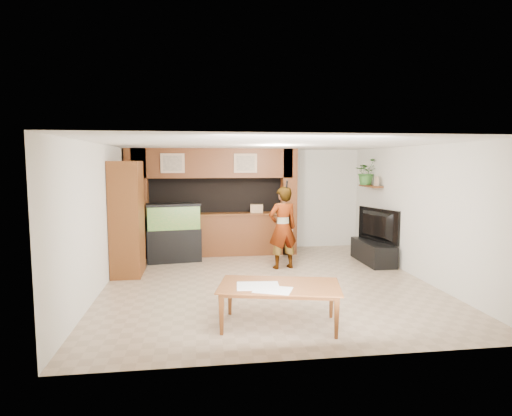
{
  "coord_description": "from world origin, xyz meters",
  "views": [
    {
      "loc": [
        -1.29,
        -7.86,
        2.28
      ],
      "look_at": [
        -0.12,
        0.6,
        1.36
      ],
      "focal_mm": 30.0,
      "sensor_mm": 36.0,
      "label": 1
    }
  ],
  "objects": [
    {
      "name": "pantry_cabinet",
      "position": [
        -2.7,
        0.94,
        1.15
      ],
      "size": [
        0.57,
        0.94,
        2.3
      ],
      "primitive_type": "cube",
      "color": "brown",
      "rests_on": "floor"
    },
    {
      "name": "dining_table",
      "position": [
        -0.19,
        -2.23,
        0.29
      ],
      "size": [
        1.83,
        1.27,
        0.59
      ],
      "primitive_type": "imported",
      "rotation": [
        0.0,
        0.0,
        -0.22
      ],
      "color": "brown",
      "rests_on": "floor"
    },
    {
      "name": "floor",
      "position": [
        0.0,
        0.0,
        0.0
      ],
      "size": [
        6.5,
        6.5,
        0.0
      ],
      "primitive_type": "plane",
      "color": "tan",
      "rests_on": "ground"
    },
    {
      "name": "potted_plant",
      "position": [
        2.82,
        2.17,
        2.04
      ],
      "size": [
        0.71,
        0.67,
        0.63
      ],
      "primitive_type": "imported",
      "rotation": [
        0.0,
        0.0,
        0.38
      ],
      "color": "#326829",
      "rests_on": "wall_shelf"
    },
    {
      "name": "newspaper_a",
      "position": [
        -0.31,
        -2.42,
        0.59
      ],
      "size": [
        0.59,
        0.51,
        0.01
      ],
      "primitive_type": "cube",
      "rotation": [
        0.0,
        0.0,
        -0.39
      ],
      "color": "silver",
      "rests_on": "dining_table"
    },
    {
      "name": "television",
      "position": [
        2.65,
        1.24,
        0.86
      ],
      "size": [
        0.54,
        1.31,
        0.76
      ],
      "primitive_type": "imported",
      "rotation": [
        0.0,
        0.0,
        1.86
      ],
      "color": "black",
      "rests_on": "tv_stand"
    },
    {
      "name": "microphone",
      "position": [
        0.55,
        0.84,
        1.82
      ],
      "size": [
        0.04,
        0.11,
        0.17
      ],
      "primitive_type": "cylinder",
      "rotation": [
        0.44,
        0.0,
        0.0
      ],
      "color": "black",
      "rests_on": "person"
    },
    {
      "name": "wall_shelf",
      "position": [
        2.85,
        1.95,
        1.7
      ],
      "size": [
        0.25,
        0.9,
        0.04
      ],
      "primitive_type": "cube",
      "color": "brown",
      "rests_on": "wall_right"
    },
    {
      "name": "tv_stand",
      "position": [
        2.65,
        1.24,
        0.24
      ],
      "size": [
        0.53,
        1.43,
        0.48
      ],
      "primitive_type": "cube",
      "color": "black",
      "rests_on": "floor"
    },
    {
      "name": "person",
      "position": [
        0.5,
        1.0,
        0.88
      ],
      "size": [
        0.73,
        0.56,
        1.77
      ],
      "primitive_type": "imported",
      "rotation": [
        0.0,
        0.0,
        3.38
      ],
      "color": "#A08757",
      "rests_on": "floor"
    },
    {
      "name": "wall_right",
      "position": [
        3.0,
        0.0,
        1.3
      ],
      "size": [
        0.0,
        6.5,
        6.5
      ],
      "primitive_type": "plane",
      "rotation": [
        1.57,
        0.0,
        -1.57
      ],
      "color": "silver",
      "rests_on": "floor"
    },
    {
      "name": "wall_left",
      "position": [
        -3.0,
        0.0,
        1.3
      ],
      "size": [
        0.0,
        6.5,
        6.5
      ],
      "primitive_type": "plane",
      "rotation": [
        1.57,
        0.0,
        1.57
      ],
      "color": "silver",
      "rests_on": "floor"
    },
    {
      "name": "aquarium",
      "position": [
        -1.84,
        1.95,
        0.66
      ],
      "size": [
        1.21,
        0.45,
        1.34
      ],
      "rotation": [
        0.0,
        0.0,
        0.14
      ],
      "color": "black",
      "rests_on": "floor"
    },
    {
      "name": "newspaper_b",
      "position": [
        -0.48,
        -2.21,
        0.59
      ],
      "size": [
        0.61,
        0.47,
        0.01
      ],
      "primitive_type": "cube",
      "rotation": [
        0.0,
        0.0,
        -0.09
      ],
      "color": "silver",
      "rests_on": "dining_table"
    },
    {
      "name": "counter_box",
      "position": [
        0.15,
        2.45,
        1.14
      ],
      "size": [
        0.33,
        0.24,
        0.2
      ],
      "primitive_type": "cube",
      "rotation": [
        0.0,
        0.0,
        -0.14
      ],
      "color": "tan",
      "rests_on": "partition"
    },
    {
      "name": "trash_can",
      "position": [
        -2.7,
        0.8,
        0.25
      ],
      "size": [
        0.28,
        0.28,
        0.51
      ],
      "primitive_type": "cylinder",
      "color": "#B2B2B7",
      "rests_on": "floor"
    },
    {
      "name": "wall_clock",
      "position": [
        -2.97,
        1.0,
        1.9
      ],
      "size": [
        0.05,
        0.25,
        0.25
      ],
      "color": "black",
      "rests_on": "wall_left"
    },
    {
      "name": "wall_back",
      "position": [
        0.0,
        3.25,
        1.3
      ],
      "size": [
        6.0,
        0.0,
        6.0
      ],
      "primitive_type": "plane",
      "rotation": [
        1.57,
        0.0,
        0.0
      ],
      "color": "silver",
      "rests_on": "floor"
    },
    {
      "name": "ceiling",
      "position": [
        0.0,
        0.0,
        2.6
      ],
      "size": [
        6.5,
        6.5,
        0.0
      ],
      "primitive_type": "plane",
      "color": "white",
      "rests_on": "wall_back"
    },
    {
      "name": "photo_frame",
      "position": [
        2.85,
        1.62,
        1.83
      ],
      "size": [
        0.04,
        0.17,
        0.22
      ],
      "primitive_type": "cube",
      "rotation": [
        0.0,
        0.0,
        0.01
      ],
      "color": "tan",
      "rests_on": "wall_shelf"
    },
    {
      "name": "partition",
      "position": [
        -0.95,
        2.64,
        1.31
      ],
      "size": [
        4.2,
        0.99,
        2.6
      ],
      "color": "brown",
      "rests_on": "floor"
    }
  ]
}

